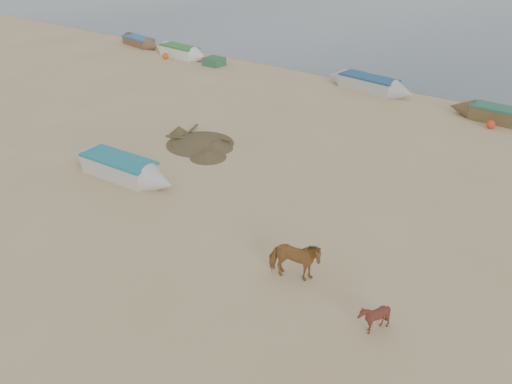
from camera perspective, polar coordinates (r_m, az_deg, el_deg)
ground at (r=16.14m, az=-8.74°, el=-8.57°), size 140.00×140.00×0.00m
cow_adult at (r=15.15m, az=4.40°, el=-7.77°), size 1.82×1.30×1.40m
calf_front at (r=13.90m, az=13.32°, el=-13.77°), size 1.07×1.01×0.94m
near_canoe at (r=22.05m, az=-15.35°, el=2.79°), size 6.01×1.66×0.86m
debris_pile at (r=24.69m, az=-6.43°, el=5.98°), size 3.72×3.72×0.46m
waterline_canoes at (r=31.47m, az=21.09°, el=9.69°), size 59.11×3.33×0.96m
beach_clutter at (r=30.95m, az=23.85°, el=8.58°), size 41.48×4.61×0.64m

